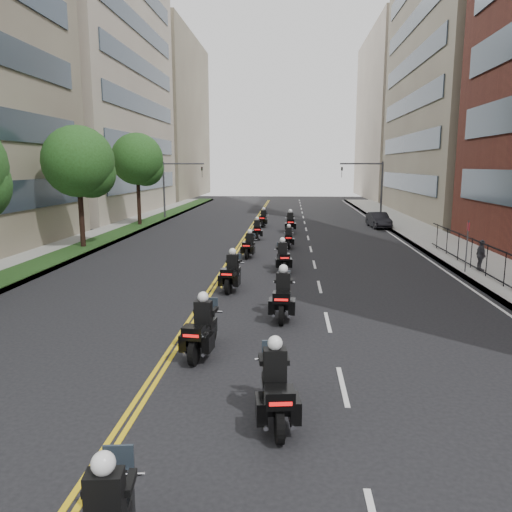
{
  "coord_description": "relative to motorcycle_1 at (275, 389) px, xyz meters",
  "views": [
    {
      "loc": [
        1.89,
        -6.37,
        5.24
      ],
      "look_at": [
        0.45,
        14.36,
        1.45
      ],
      "focal_mm": 35.0,
      "sensor_mm": 36.0,
      "label": 1
    }
  ],
  "objects": [
    {
      "name": "motorcycle_4",
      "position": [
        -2.19,
        10.99,
        -0.01
      ],
      "size": [
        0.68,
        2.43,
        1.79
      ],
      "rotation": [
        0.0,
        0.0,
        -0.1
      ],
      "color": "black",
      "rests_on": "ground"
    },
    {
      "name": "motorcycle_7",
      "position": [
        0.16,
        22.28,
        -0.11
      ],
      "size": [
        0.47,
        2.07,
        1.53
      ],
      "rotation": [
        0.0,
        0.0,
        0.0
      ],
      "color": "black",
      "rests_on": "ground"
    },
    {
      "name": "motorcycle_1",
      "position": [
        0.0,
        0.0,
        0.0
      ],
      "size": [
        0.73,
        2.46,
        1.82
      ],
      "rotation": [
        0.0,
        0.0,
        0.13
      ],
      "color": "black",
      "rests_on": "ground"
    },
    {
      "name": "grass_strip",
      "position": [
        -12.83,
        21.82,
        -0.55
      ],
      "size": [
        2.0,
        90.0,
        0.04
      ],
      "primitive_type": "cube",
      "color": "#1F3D16",
      "rests_on": "sidewalk_left"
    },
    {
      "name": "building_right_tan",
      "position": [
        19.85,
        44.82,
        14.28
      ],
      "size": [
        15.11,
        28.0,
        30.0
      ],
      "color": "#766956",
      "rests_on": "ground"
    },
    {
      "name": "motorcycle_5",
      "position": [
        -0.11,
        15.0,
        -0.05
      ],
      "size": [
        0.68,
        2.3,
        1.7
      ],
      "rotation": [
        0.0,
        0.0,
        0.12
      ],
      "color": "black",
      "rests_on": "ground"
    },
    {
      "name": "motorcycle_2",
      "position": [
        -2.16,
        3.59,
        -0.01
      ],
      "size": [
        0.71,
        2.42,
        1.79
      ],
      "rotation": [
        0.0,
        0.0,
        -0.12
      ],
      "color": "black",
      "rests_on": "ground"
    },
    {
      "name": "motorcycle_6",
      "position": [
        -2.09,
        18.75,
        -0.08
      ],
      "size": [
        0.63,
        2.2,
        1.62
      ],
      "rotation": [
        0.0,
        0.0,
        -0.11
      ],
      "color": "black",
      "rests_on": "ground"
    },
    {
      "name": "building_right_far",
      "position": [
        19.87,
        74.82,
        12.28
      ],
      "size": [
        15.0,
        28.0,
        26.0
      ],
      "primitive_type": "cube",
      "color": "#A19382",
      "rests_on": "ground"
    },
    {
      "name": "motorcycle_8",
      "position": [
        -2.13,
        25.95,
        -0.08
      ],
      "size": [
        0.61,
        2.18,
        1.61
      ],
      "rotation": [
        0.0,
        0.0,
        0.1
      ],
      "color": "black",
      "rests_on": "ground"
    },
    {
      "name": "motorcycle_3",
      "position": [
        0.04,
        7.18,
        0.02
      ],
      "size": [
        0.6,
        2.54,
        1.87
      ],
      "rotation": [
        0.0,
        0.0,
        -0.04
      ],
      "color": "black",
      "rests_on": "ground"
    },
    {
      "name": "building_left_far",
      "position": [
        -23.63,
        74.82,
        12.28
      ],
      "size": [
        16.0,
        28.0,
        26.0
      ],
      "primitive_type": "cube",
      "color": "#766956",
      "rests_on": "ground"
    },
    {
      "name": "parked_sedan",
      "position": [
        7.77,
        33.44,
        -0.07
      ],
      "size": [
        1.72,
        4.05,
        1.3
      ],
      "primitive_type": "imported",
      "rotation": [
        0.0,
        0.0,
        0.09
      ],
      "color": "black",
      "rests_on": "ground"
    },
    {
      "name": "sidewalk_right",
      "position": [
        10.37,
        21.82,
        -0.64
      ],
      "size": [
        4.0,
        90.0,
        0.15
      ],
      "primitive_type": "cube",
      "color": "gray",
      "rests_on": "ground"
    },
    {
      "name": "pedestrian_c",
      "position": [
        9.57,
        15.08,
        0.2
      ],
      "size": [
        0.43,
        0.92,
        1.53
      ],
      "primitive_type": "imported",
      "rotation": [
        0.0,
        0.0,
        1.63
      ],
      "color": "#3B3A41",
      "rests_on": "sidewalk_right"
    },
    {
      "name": "street_trees",
      "position": [
        -12.68,
        15.42,
        4.41
      ],
      "size": [
        4.4,
        38.4,
        7.98
      ],
      "color": "black",
      "rests_on": "ground"
    },
    {
      "name": "motorcycle_10",
      "position": [
        -2.07,
        33.33,
        -0.05
      ],
      "size": [
        0.61,
        2.29,
        1.69
      ],
      "rotation": [
        0.0,
        0.0,
        -0.08
      ],
      "color": "black",
      "rests_on": "ground"
    },
    {
      "name": "sidewalk_left",
      "position": [
        -13.63,
        21.82,
        -0.64
      ],
      "size": [
        4.0,
        90.0,
        0.15
      ],
      "primitive_type": "cube",
      "color": "gray",
      "rests_on": "ground"
    },
    {
      "name": "traffic_signal_left",
      "position": [
        -11.17,
        38.82,
        2.98
      ],
      "size": [
        4.09,
        0.2,
        5.6
      ],
      "color": "#3F3F44",
      "rests_on": "ground"
    },
    {
      "name": "motorcycle_9",
      "position": [
        0.25,
        29.82,
        0.01
      ],
      "size": [
        0.58,
        2.49,
        1.84
      ],
      "rotation": [
        0.0,
        0.0,
        0.03
      ],
      "color": "black",
      "rests_on": "ground"
    },
    {
      "name": "traffic_signal_right",
      "position": [
        7.91,
        38.82,
        2.98
      ],
      "size": [
        4.09,
        0.2,
        5.6
      ],
      "color": "#3F3F44",
      "rests_on": "ground"
    },
    {
      "name": "building_left_mid",
      "position": [
        -23.61,
        44.82,
        16.28
      ],
      "size": [
        16.11,
        28.0,
        34.0
      ],
      "color": "#A19382",
      "rests_on": "ground"
    }
  ]
}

